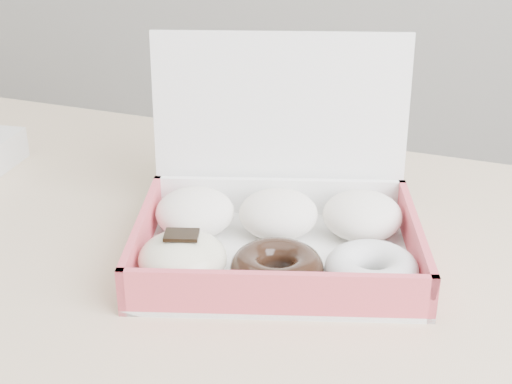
% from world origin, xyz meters
% --- Properties ---
extents(table, '(1.20, 0.80, 0.75)m').
position_xyz_m(table, '(0.00, 0.00, 0.67)').
color(table, tan).
rests_on(table, ground).
extents(donut_box, '(0.34, 0.31, 0.21)m').
position_xyz_m(donut_box, '(0.17, 0.06, 0.78)').
color(donut_box, white).
rests_on(donut_box, table).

